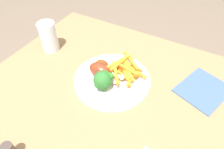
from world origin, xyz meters
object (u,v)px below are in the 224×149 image
Objects in this scene: chicken_drumstick_near at (101,70)px; chicken_drumstick_far at (102,70)px; dinner_plate at (112,80)px; water_glass at (49,37)px; dining_table at (115,114)px; chicken_drumstick_extra at (102,68)px; carrot_fries_pile at (126,69)px; broccoli_floret_middle at (102,80)px; broccoli_floret_front at (105,78)px.

chicken_drumstick_near is 1.12× the size of chicken_drumstick_far.
water_glass reaches higher than dinner_plate.
dining_table is 6.97× the size of chicken_drumstick_near.
dinner_plate is 0.05m from chicken_drumstick_extra.
chicken_drumstick_extra is (0.01, -0.01, 0.00)m from chicken_drumstick_far.
chicken_drumstick_far is at bearing 30.10° from carrot_fries_pile.
chicken_drumstick_near reaches higher than dining_table.
water_glass is (0.27, -0.03, 0.03)m from chicken_drumstick_extra.
dining_table is 12.79× the size of broccoli_floret_middle.
broccoli_floret_front reaches higher than chicken_drumstick_near.
broccoli_floret_middle reaches higher than chicken_drumstick_extra.
chicken_drumstick_extra is (0.08, -0.05, 0.16)m from dining_table.
broccoli_floret_front is at bearing 69.32° from carrot_fries_pile.
broccoli_floret_middle is at bearing 163.38° from water_glass.
broccoli_floret_front is 0.06m from chicken_drumstick_near.
chicken_drumstick_extra is at bearing -33.31° from dining_table.
broccoli_floret_middle is 0.07m from chicken_drumstick_far.
chicken_drumstick_near is at bearing 3.77° from dinner_plate.
water_glass reaches higher than broccoli_floret_middle.
chicken_drumstick_extra is at bearing -60.36° from chicken_drumstick_far.
broccoli_floret_middle is 0.68× the size of chicken_drumstick_extra.
chicken_drumstick_far is (0.07, 0.04, -0.01)m from carrot_fries_pile.
water_glass reaches higher than chicken_drumstick_far.
chicken_drumstick_near is at bearing 171.58° from water_glass.
chicken_drumstick_far is (0.04, -0.05, -0.02)m from broccoli_floret_front.
broccoli_floret_front is 0.64× the size of chicken_drumstick_extra.
water_glass is (0.34, 0.01, 0.02)m from carrot_fries_pile.
chicken_drumstick_extra is at bearing 174.56° from water_glass.
chicken_drumstick_far is 0.28m from water_glass.
dinner_plate is at bearing -95.41° from broccoli_floret_middle.
dinner_plate reaches higher than dining_table.
carrot_fries_pile is 0.08m from chicken_drumstick_extra.
dining_table is at bearing 146.69° from chicken_drumstick_extra.
chicken_drumstick_extra is at bearing -58.41° from broccoli_floret_middle.
dinner_plate is 3.99× the size of broccoli_floret_front.
chicken_drumstick_extra reaches higher than dining_table.
chicken_drumstick_near is at bearing 31.35° from carrot_fries_pile.
chicken_drumstick_far is 1.11× the size of chicken_drumstick_extra.
broccoli_floret_middle is 0.08m from chicken_drumstick_extra.
chicken_drumstick_near is (0.04, -0.04, -0.02)m from broccoli_floret_front.
broccoli_floret_middle is 0.10m from carrot_fries_pile.
chicken_drumstick_far is at bearing -50.36° from broccoli_floret_front.
chicken_drumstick_far is at bearing -58.03° from broccoli_floret_middle.
chicken_drumstick_near is at bearing 55.02° from chicken_drumstick_far.
dining_table is at bearing -163.44° from broccoli_floret_middle.
broccoli_floret_front is at bearing 88.19° from dinner_plate.
dinner_plate is 3.75× the size of broccoli_floret_middle.
chicken_drumstick_extra reaches higher than dinner_plate.
chicken_drumstick_extra is at bearing -52.09° from broccoli_floret_front.
chicken_drumstick_near is (0.04, 0.00, 0.03)m from dinner_plate.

